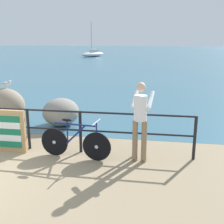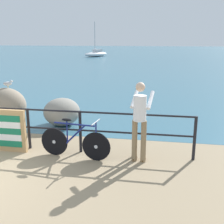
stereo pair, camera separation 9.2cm
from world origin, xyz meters
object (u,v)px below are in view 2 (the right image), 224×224
breakwater_boulder_main (6,105)px  breakwater_boulder_right (62,112)px  person_at_railing (140,118)px  folded_deckchair_stack (9,131)px  bicycle (75,142)px  seagull (8,83)px  sailboat (96,54)px

breakwater_boulder_main → breakwater_boulder_right: (1.88, 0.03, -0.14)m
person_at_railing → folded_deckchair_stack: (-3.12, 0.03, -0.47)m
bicycle → seagull: seagull is taller
breakwater_boulder_main → sailboat: bearing=98.2°
folded_deckchair_stack → sailboat: bearing=99.9°
bicycle → person_at_railing: person_at_railing is taller
folded_deckchair_stack → bicycle: bearing=-3.3°
bicycle → breakwater_boulder_right: size_ratio=1.41×
breakwater_boulder_main → seagull: seagull is taller
person_at_railing → sailboat: bearing=22.8°
bicycle → folded_deckchair_stack: (-1.67, 0.10, 0.13)m
folded_deckchair_stack → sailboat: 35.60m
seagull → folded_deckchair_stack: bearing=-102.9°
bicycle → person_at_railing: (1.45, 0.07, 0.60)m
breakwater_boulder_main → bicycle: bearing=-37.4°
folded_deckchair_stack → breakwater_boulder_right: size_ratio=0.87×
folded_deckchair_stack → breakwater_boulder_right: folded_deckchair_stack is taller
folded_deckchair_stack → breakwater_boulder_right: (0.50, 2.26, -0.09)m
breakwater_boulder_main → sailboat: (-4.73, 32.84, -0.14)m
breakwater_boulder_right → seagull: (-1.79, 0.06, 0.84)m
seagull → sailboat: (-4.82, 32.75, -0.85)m
sailboat → bicycle: bearing=43.4°
breakwater_boulder_right → seagull: size_ratio=4.02×
folded_deckchair_stack → seagull: 2.76m
breakwater_boulder_right → sailboat: bearing=101.4°
folded_deckchair_stack → person_at_railing: bearing=-0.5°
folded_deckchair_stack → breakwater_boulder_main: 2.62m
person_at_railing → seagull: bearing=70.0°
breakwater_boulder_main → sailboat: sailboat is taller
folded_deckchair_stack → breakwater_boulder_right: bearing=77.5°
breakwater_boulder_right → person_at_railing: bearing=-41.2°
seagull → sailboat: 33.11m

